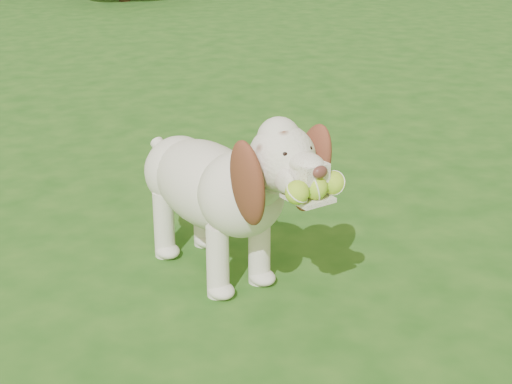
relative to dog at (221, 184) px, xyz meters
name	(u,v)px	position (x,y,z in m)	size (l,w,h in m)	color
ground	(101,316)	(-0.50, -0.15, -0.39)	(80.00, 80.00, 0.00)	#1C4E16
dog	(221,184)	(0.00, 0.00, 0.00)	(0.58, 1.11, 0.73)	white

